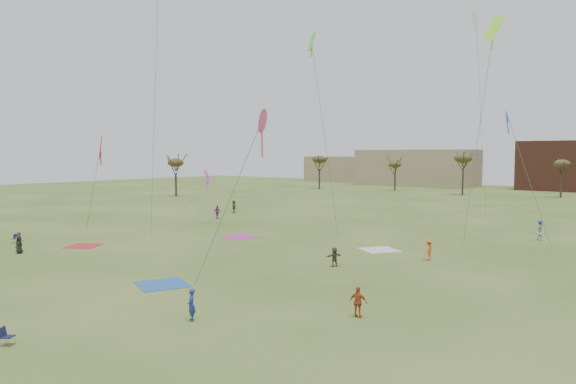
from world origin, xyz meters
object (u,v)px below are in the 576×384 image
Objects in this scene: flyer_near_right at (191,305)px; spectator_fore_a at (358,302)px; camp_chair_center at (7,340)px; camp_chair_left at (15,240)px.

flyer_near_right is 8.97m from spectator_fore_a.
camp_chair_center is at bearing 40.78° from spectator_fore_a.
spectator_fore_a is at bearing 84.36° from flyer_near_right.
spectator_fore_a is 17.38m from camp_chair_center.
camp_chair_left is (-39.51, 0.01, -0.59)m from spectator_fore_a.
camp_chair_left is 1.00× the size of camp_chair_center.
camp_chair_left is at bearing -147.90° from flyer_near_right.
camp_chair_center is at bearing -67.04° from camp_chair_left.
camp_chair_center is (-10.60, -13.76, -0.59)m from spectator_fore_a.
flyer_near_right reaches higher than spectator_fore_a.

